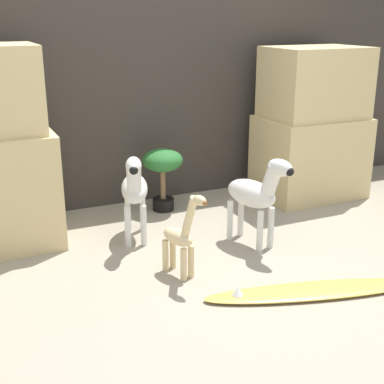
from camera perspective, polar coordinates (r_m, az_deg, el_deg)
The scene contains 8 objects.
ground_plane at distance 3.35m, azimuth 5.55°, elevation -9.23°, with size 14.00×14.00×0.00m, color #9E937F.
wall_back at distance 4.53m, azimuth -4.94°, elevation 12.69°, with size 6.40×0.08×2.20m.
rock_pillar_right at distance 4.79m, azimuth 12.65°, elevation 6.82°, with size 0.88×0.64×1.29m.
zebra_right at distance 3.67m, azimuth 6.88°, elevation -0.04°, with size 0.29×0.56×0.67m.
zebra_left at distance 3.76m, azimuth -6.16°, elevation 0.42°, with size 0.31×0.56×0.67m.
giraffe_figurine at distance 3.27m, azimuth -1.18°, elevation -4.86°, with size 0.19×0.37×0.57m.
potted_palm_front at distance 4.35m, azimuth -3.12°, elevation 2.72°, with size 0.33×0.33×0.52m.
surfboard at distance 3.24m, azimuth 12.69°, elevation -10.23°, with size 1.32×0.55×0.08m.
Camera 1 is at (-1.51, -2.55, 1.55)m, focal length 50.00 mm.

